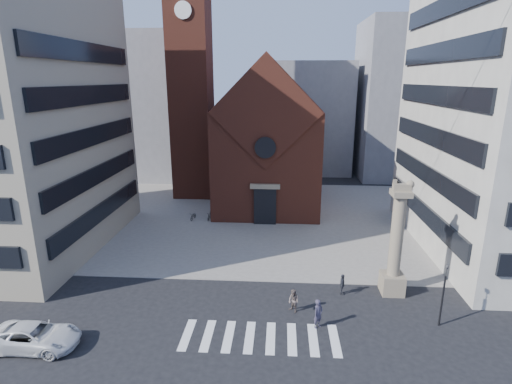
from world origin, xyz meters
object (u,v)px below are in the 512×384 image
lion_column (395,250)px  white_car (34,337)px  pedestrian_1 (294,301)px  traffic_light (443,294)px  scooter_0 (193,216)px  pedestrian_2 (342,284)px  pedestrian_0 (318,314)px

lion_column → white_car: lion_column is taller
lion_column → pedestrian_1: 8.37m
white_car → pedestrian_1: pedestrian_1 is taller
traffic_light → white_car: size_ratio=0.82×
pedestrian_1 → scooter_0: size_ratio=1.05×
pedestrian_1 → scooter_0: (-10.76, 17.75, -0.36)m
pedestrian_1 → lion_column: bearing=70.4°
pedestrian_2 → scooter_0: bearing=51.7°
pedestrian_0 → scooter_0: (-12.27, 19.41, -0.51)m
traffic_light → pedestrian_0: size_ratio=2.21×
pedestrian_2 → white_car: bearing=119.3°
white_car → pedestrian_2: (18.97, 7.30, 0.07)m
lion_column → pedestrian_2: size_ratio=5.46×
pedestrian_0 → pedestrian_1: 2.25m
traffic_light → scooter_0: bearing=137.0°
pedestrian_0 → pedestrian_1: pedestrian_0 is taller
traffic_light → pedestrian_0: 7.97m
pedestrian_2 → pedestrian_0: bearing=161.6°
scooter_0 → lion_column: bearing=-31.3°
pedestrian_1 → pedestrian_2: pedestrian_1 is taller
lion_column → white_car: (-22.68, -7.77, -2.73)m
scooter_0 → pedestrian_1: bearing=-50.9°
pedestrian_0 → traffic_light: bearing=-39.6°
white_car → traffic_light: bearing=-80.9°
lion_column → pedestrian_2: (-3.72, -0.47, -2.66)m
traffic_light → scooter_0: (-20.10, 18.73, -1.82)m
lion_column → white_car: 24.13m
pedestrian_0 → pedestrian_2: pedestrian_0 is taller
traffic_light → white_car: 25.01m
lion_column → scooter_0: (-18.11, 14.73, -2.99)m
pedestrian_1 → scooter_0: pedestrian_1 is taller
pedestrian_1 → pedestrian_2: 4.44m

